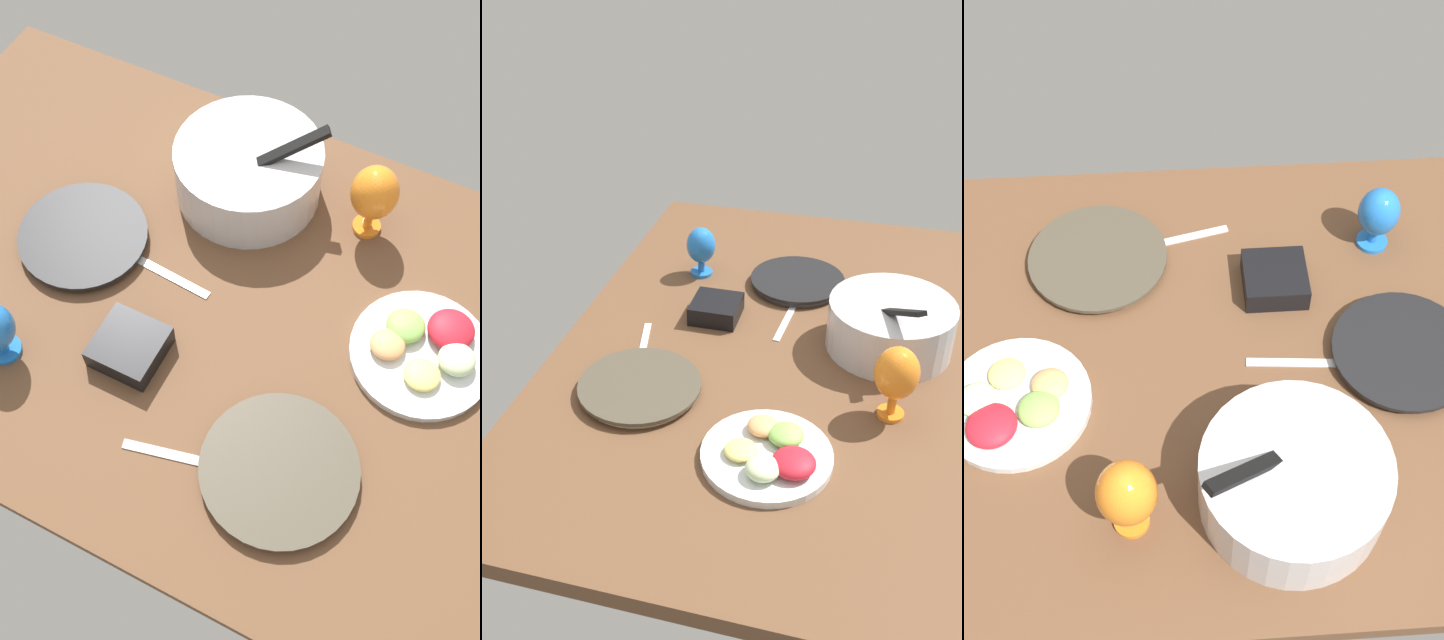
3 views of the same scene
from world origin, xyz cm
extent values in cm
cube|color=brown|center=(0.00, 0.00, -2.00)|extent=(160.00, 104.00, 4.00)
cylinder|color=#4C4C51|center=(-31.07, 2.04, 0.79)|extent=(25.01, 25.01, 1.59)
cylinder|color=black|center=(-31.07, 2.04, 2.06)|extent=(27.18, 27.18, 0.95)
cylinder|color=beige|center=(27.04, -25.11, 0.74)|extent=(26.41, 26.41, 1.49)
cylinder|color=#494233|center=(27.04, -25.11, 1.93)|extent=(28.71, 28.71, 0.89)
cylinder|color=silver|center=(-6.09, 29.48, 6.42)|extent=(31.39, 31.39, 12.84)
cylinder|color=white|center=(-6.09, 29.48, 10.28)|extent=(28.25, 28.25, 2.31)
cube|color=black|center=(-0.59, 29.48, 13.92)|extent=(20.08, 14.88, 12.85)
cylinder|color=silver|center=(41.56, 8.01, 0.90)|extent=(27.51, 27.51, 1.80)
ellipsoid|color=beige|center=(48.04, 8.49, 3.62)|extent=(7.08, 7.08, 3.65)
ellipsoid|color=red|center=(45.00, 14.08, 3.63)|extent=(9.08, 9.08, 3.65)
ellipsoid|color=#8CC659|center=(36.91, 11.10, 3.40)|extent=(7.58, 7.58, 3.21)
ellipsoid|color=#F2A566|center=(35.24, 5.85, 3.22)|extent=(6.80, 6.80, 2.83)
ellipsoid|color=#F9E072|center=(43.32, 2.93, 2.91)|extent=(6.94, 6.94, 2.22)
cylinder|color=orange|center=(20.88, 31.87, 0.50)|extent=(6.02, 6.02, 1.00)
cylinder|color=orange|center=(20.88, 31.87, 3.28)|extent=(2.00, 2.00, 4.57)
ellipsoid|color=orange|center=(20.88, 31.87, 11.74)|extent=(9.81, 9.81, 12.34)
cylinder|color=blue|center=(-30.82, -26.92, 0.50)|extent=(6.54, 6.54, 1.00)
cylinder|color=blue|center=(-30.82, -26.92, 2.55)|extent=(2.00, 2.00, 3.11)
ellipsoid|color=blue|center=(-30.82, -26.92, 9.52)|extent=(8.51, 8.51, 10.81)
cube|color=black|center=(-8.71, -16.37, 2.56)|extent=(12.66, 12.66, 5.11)
cube|color=tan|center=(-8.71, -16.37, 4.19)|extent=(10.38, 10.38, 1.64)
cube|color=silver|center=(-10.22, 2.29, 0.30)|extent=(18.09, 3.26, 0.60)
cube|color=silver|center=(8.22, -30.96, 0.30)|extent=(17.94, 5.82, 0.60)
camera|label=1|loc=(39.10, -64.59, 129.30)|focal=41.79mm
camera|label=2|loc=(149.40, 26.87, 104.49)|focal=40.24mm
camera|label=3|loc=(12.26, 83.74, 127.69)|focal=44.84mm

